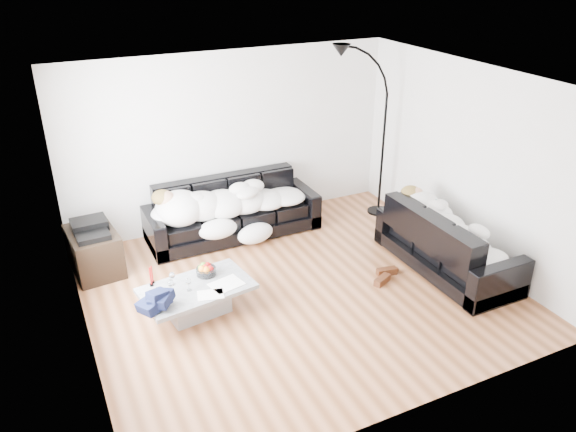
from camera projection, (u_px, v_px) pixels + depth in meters
name	position (u px, v px, depth m)	size (l,w,h in m)	color
ground	(298.00, 290.00, 7.04)	(5.00, 5.00, 0.00)	brown
wall_back	(231.00, 140.00, 8.30)	(5.00, 0.02, 2.60)	silver
wall_left	(72.00, 240.00, 5.50)	(0.02, 4.50, 2.60)	silver
wall_right	(467.00, 162.00, 7.44)	(0.02, 4.50, 2.60)	silver
ceiling	(300.00, 82.00, 5.90)	(5.00, 5.00, 0.00)	white
sofa_back	(233.00, 209.00, 8.22)	(2.51, 0.87, 0.82)	black
sofa_right	(448.00, 240.00, 7.34)	(2.05, 0.88, 0.83)	black
sleeper_back	(233.00, 196.00, 8.08)	(2.13, 0.74, 0.43)	white
sleeper_right	(450.00, 225.00, 7.24)	(1.76, 0.74, 0.43)	white
teal_cushion	(417.00, 202.00, 7.70)	(0.36, 0.30, 0.20)	#0E654E
coffee_table	(198.00, 300.00, 6.53)	(1.25, 0.73, 0.36)	#939699
fruit_bowl	(206.00, 269.00, 6.65)	(0.24, 0.24, 0.15)	white
wine_glass_a	(172.00, 279.00, 6.45)	(0.07, 0.07, 0.16)	white
wine_glass_b	(171.00, 287.00, 6.28)	(0.07, 0.07, 0.18)	white
wine_glass_c	(189.00, 285.00, 6.34)	(0.07, 0.07, 0.16)	white
candle_left	(151.00, 277.00, 6.41)	(0.04, 0.04, 0.24)	maroon
candle_right	(152.00, 275.00, 6.47)	(0.04, 0.04, 0.22)	maroon
newspaper_a	(226.00, 284.00, 6.49)	(0.36, 0.28, 0.01)	silver
newspaper_b	(210.00, 294.00, 6.29)	(0.29, 0.21, 0.01)	silver
navy_jacket	(156.00, 296.00, 5.99)	(0.34, 0.28, 0.17)	black
shoes	(384.00, 276.00, 7.25)	(0.45, 0.33, 0.10)	#472311
av_cabinet	(94.00, 251.00, 7.34)	(0.58, 0.84, 0.58)	black
stereo	(90.00, 227.00, 7.18)	(0.44, 0.34, 0.13)	black
floor_lamp	(383.00, 142.00, 8.56)	(0.86, 0.34, 2.37)	black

